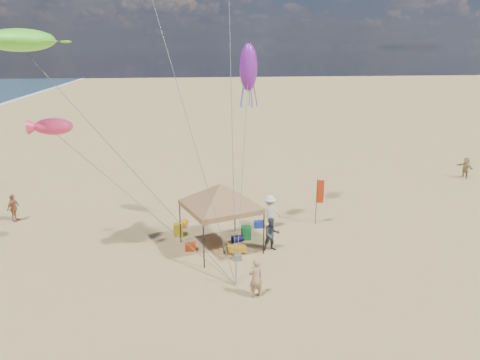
# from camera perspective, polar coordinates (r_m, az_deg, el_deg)

# --- Properties ---
(ground) EXTENTS (280.00, 280.00, 0.00)m
(ground) POSITION_cam_1_polar(r_m,az_deg,el_deg) (19.35, 1.15, -14.00)
(ground) COLOR tan
(ground) RESTS_ON ground
(canopy_tent) EXTENTS (6.05, 6.05, 3.97)m
(canopy_tent) POSITION_cam_1_polar(r_m,az_deg,el_deg) (21.90, -2.55, -0.81)
(canopy_tent) COLOR black
(canopy_tent) RESTS_ON ground
(feather_flag) EXTENTS (0.41, 0.13, 2.71)m
(feather_flag) POSITION_cam_1_polar(r_m,az_deg,el_deg) (25.81, 10.12, -1.79)
(feather_flag) COLOR black
(feather_flag) RESTS_ON ground
(cooler_red) EXTENTS (0.54, 0.38, 0.38)m
(cooler_red) POSITION_cam_1_polar(r_m,az_deg,el_deg) (22.89, -6.36, -8.48)
(cooler_red) COLOR #C73B0F
(cooler_red) RESTS_ON ground
(cooler_blue) EXTENTS (0.54, 0.38, 0.38)m
(cooler_blue) POSITION_cam_1_polar(r_m,az_deg,el_deg) (25.50, 2.44, -5.68)
(cooler_blue) COLOR navy
(cooler_blue) RESTS_ON ground
(bag_navy) EXTENTS (0.69, 0.54, 0.36)m
(bag_navy) POSITION_cam_1_polar(r_m,az_deg,el_deg) (23.64, -0.31, -7.56)
(bag_navy) COLOR #0E0D39
(bag_navy) RESTS_ON ground
(bag_orange) EXTENTS (0.54, 0.69, 0.36)m
(bag_orange) POSITION_cam_1_polar(r_m,az_deg,el_deg) (25.82, -7.20, -5.54)
(bag_orange) COLOR #C5670A
(bag_orange) RESTS_ON ground
(chair_green) EXTENTS (0.50, 0.50, 0.70)m
(chair_green) POSITION_cam_1_polar(r_m,az_deg,el_deg) (23.99, 0.77, -6.74)
(chair_green) COLOR #167A35
(chair_green) RESTS_ON ground
(chair_yellow) EXTENTS (0.50, 0.50, 0.70)m
(chair_yellow) POSITION_cam_1_polar(r_m,az_deg,el_deg) (24.59, -7.89, -6.30)
(chair_yellow) COLOR gold
(chair_yellow) RESTS_ON ground
(crate_grey) EXTENTS (0.34, 0.30, 0.28)m
(crate_grey) POSITION_cam_1_polar(r_m,az_deg,el_deg) (21.79, -0.30, -9.88)
(crate_grey) COLOR slate
(crate_grey) RESTS_ON ground
(beach_cart) EXTENTS (0.90, 0.50, 0.24)m
(beach_cart) POSITION_cam_1_polar(r_m,az_deg,el_deg) (22.51, -0.40, -8.79)
(beach_cart) COLOR yellow
(beach_cart) RESTS_ON ground
(person_near_a) EXTENTS (0.73, 0.60, 1.71)m
(person_near_a) POSITION_cam_1_polar(r_m,az_deg,el_deg) (18.55, 2.00, -12.42)
(person_near_a) COLOR tan
(person_near_a) RESTS_ON ground
(person_near_b) EXTENTS (0.91, 0.75, 1.73)m
(person_near_b) POSITION_cam_1_polar(r_m,az_deg,el_deg) (22.53, 4.07, -6.95)
(person_near_b) COLOR #323A45
(person_near_b) RESTS_ON ground
(person_near_c) EXTENTS (1.35, 0.93, 1.92)m
(person_near_c) POSITION_cam_1_polar(r_m,az_deg,el_deg) (25.24, 3.84, -4.06)
(person_near_c) COLOR silver
(person_near_c) RESTS_ON ground
(person_far_a) EXTENTS (0.67, 1.05, 1.66)m
(person_far_a) POSITION_cam_1_polar(r_m,az_deg,el_deg) (29.33, -27.00, -3.20)
(person_far_a) COLOR #AF6A43
(person_far_a) RESTS_ON ground
(person_far_c) EXTENTS (0.90, 1.62, 1.67)m
(person_far_c) POSITION_cam_1_polar(r_m,az_deg,el_deg) (39.15, 26.88, 1.46)
(person_far_c) COLOR tan
(person_far_c) RESTS_ON ground
(turtle_kite) EXTENTS (3.03, 2.53, 0.93)m
(turtle_kite) POSITION_cam_1_polar(r_m,az_deg,el_deg) (21.31, -26.32, 15.74)
(turtle_kite) COLOR #63F730
(turtle_kite) RESTS_ON ground
(fish_kite) EXTENTS (1.89, 1.35, 0.76)m
(fish_kite) POSITION_cam_1_polar(r_m,az_deg,el_deg) (21.84, -22.72, 6.33)
(fish_kite) COLOR #FF3267
(fish_kite) RESTS_ON ground
(squid_kite) EXTENTS (1.07, 1.07, 2.37)m
(squid_kite) POSITION_cam_1_polar(r_m,az_deg,el_deg) (23.22, 1.08, 14.22)
(squid_kite) COLOR purple
(squid_kite) RESTS_ON ground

